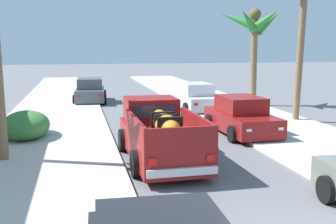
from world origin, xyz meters
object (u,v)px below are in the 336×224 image
(car_left_mid, at_px, (195,98))
(palm_tree_left_fore, at_px, (254,28))
(hedge_bush, at_px, (26,125))
(pickup_truck, at_px, (159,134))
(car_left_far, at_px, (90,91))
(car_left_near, at_px, (241,117))

(car_left_mid, xyz_separation_m, palm_tree_left_fore, (3.92, 1.18, 3.91))
(car_left_mid, relative_size, hedge_bush, 1.54)
(pickup_truck, xyz_separation_m, car_left_mid, (3.92, 9.48, -0.10))
(pickup_truck, distance_m, car_left_far, 14.38)
(car_left_mid, distance_m, palm_tree_left_fore, 5.66)
(car_left_mid, bearing_deg, hedge_bush, -146.22)
(palm_tree_left_fore, relative_size, hedge_bush, 2.06)
(car_left_far, xyz_separation_m, hedge_bush, (-2.77, -10.39, -0.16))
(car_left_far, bearing_deg, palm_tree_left_fore, -20.79)
(palm_tree_left_fore, bearing_deg, pickup_truck, -126.32)
(car_left_near, xyz_separation_m, palm_tree_left_fore, (3.85, 7.60, 3.91))
(car_left_far, bearing_deg, car_left_mid, -40.64)
(car_left_near, xyz_separation_m, hedge_bush, (-8.43, 0.83, -0.16))
(car_left_far, xyz_separation_m, palm_tree_left_fore, (9.51, -3.61, 3.91))
(car_left_mid, bearing_deg, car_left_far, 139.36)
(palm_tree_left_fore, bearing_deg, car_left_mid, -163.20)
(car_left_near, height_order, palm_tree_left_fore, palm_tree_left_fore)
(pickup_truck, distance_m, car_left_near, 5.03)
(pickup_truck, bearing_deg, car_left_far, 96.68)
(car_left_mid, height_order, palm_tree_left_fore, palm_tree_left_fore)
(car_left_near, bearing_deg, pickup_truck, -142.46)
(car_left_far, bearing_deg, hedge_bush, -104.92)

